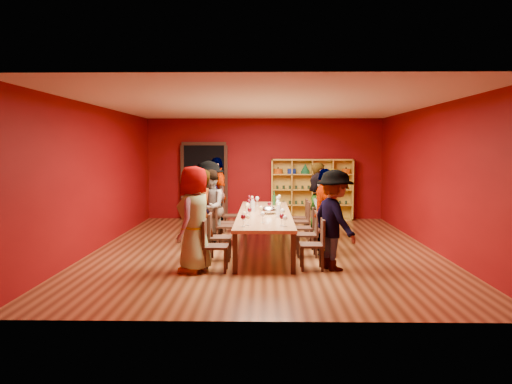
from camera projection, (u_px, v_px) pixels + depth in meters
The scene contains 52 objects.
room_shell at pixel (264, 178), 10.44m from camera, with size 7.10×9.10×3.04m.
tasting_table at pixel (264, 215), 10.51m from camera, with size 1.10×4.50×0.75m.
doorway at pixel (204, 181), 14.92m from camera, with size 1.40×0.17×2.30m.
shelving_unit at pixel (312, 187), 14.76m from camera, with size 2.40×0.40×1.80m.
chair_person_left_0 at pixel (211, 243), 8.55m from camera, with size 0.42×0.42×0.89m.
person_left_0 at pixel (195, 219), 8.52m from camera, with size 0.89×0.48×1.81m, color #525157.
chair_person_left_1 at pixel (216, 234), 9.41m from camera, with size 0.42×0.42×0.89m.
person_left_1 at pixel (201, 215), 9.38m from camera, with size 0.62×0.46×1.71m, color #46464B.
chair_person_left_2 at pixel (222, 223), 10.78m from camera, with size 0.42×0.42×0.89m.
person_left_2 at pixel (210, 208), 10.76m from camera, with size 0.81×0.44×1.66m, color #15163A.
chair_person_left_3 at pixel (224, 220), 11.24m from camera, with size 0.42×0.42×0.89m.
person_left_3 at pixel (209, 202), 11.21m from camera, with size 1.19×0.49×1.83m, color #5979B8.
chair_person_left_4 at pixel (228, 213), 12.49m from camera, with size 0.42×0.42×0.89m.
person_left_4 at pixel (217, 195), 12.46m from camera, with size 1.11×0.50×1.89m, color #5280A9.
chair_person_right_0 at pixel (316, 241), 8.68m from camera, with size 0.42×0.42×0.89m.
person_right_0 at pixel (335, 220), 8.64m from camera, with size 1.13×0.47×1.74m, color #5177A7.
chair_person_right_1 at pixel (311, 231), 9.72m from camera, with size 0.42×0.42×0.89m.
person_right_1 at pixel (325, 213), 9.68m from camera, with size 1.01×0.46×1.72m, color beige.
chair_person_right_2 at pixel (307, 225), 10.53m from camera, with size 0.42×0.42×0.89m.
person_right_2 at pixel (320, 211), 10.50m from camera, with size 1.49×0.43×1.61m, color #4D4D52.
chair_person_right_3 at pixel (304, 219), 11.45m from camera, with size 0.42×0.42×0.89m.
person_right_3 at pixel (323, 208), 11.42m from camera, with size 0.73×0.40×1.49m, color #5976B9.
chair_person_right_4 at pixel (302, 215), 12.07m from camera, with size 0.42×0.42×0.89m.
person_right_4 at pixel (320, 199), 12.03m from camera, with size 0.65×0.47×1.77m, color #4C4C51.
wine_glass_0 at pixel (278, 202), 11.43m from camera, with size 0.08×0.08×0.19m.
wine_glass_1 at pixel (263, 215), 9.11m from camera, with size 0.08×0.08×0.21m.
wine_glass_2 at pixel (250, 210), 9.77m from camera, with size 0.08×0.08×0.21m.
wine_glass_3 at pixel (243, 218), 8.68m from camera, with size 0.09×0.09×0.22m.
wine_glass_4 at pixel (252, 198), 12.40m from camera, with size 0.07×0.07×0.18m.
wine_glass_5 at pixel (249, 202), 11.27m from camera, with size 0.09×0.09×0.21m.
wine_glass_6 at pixel (269, 204), 10.90m from camera, with size 0.08×0.08×0.20m.
wine_glass_7 at pixel (278, 203), 11.18m from camera, with size 0.07×0.07×0.18m.
wine_glass_8 at pixel (279, 207), 10.42m from camera, with size 0.08×0.08×0.20m.
wine_glass_9 at pixel (261, 208), 10.09m from camera, with size 0.08×0.08×0.20m.
wine_glass_10 at pixel (279, 197), 12.45m from camera, with size 0.09×0.09×0.21m.
wine_glass_11 at pixel (253, 200), 11.54m from camera, with size 0.09×0.09×0.22m.
wine_glass_12 at pixel (282, 217), 8.76m from camera, with size 0.09×0.09×0.22m.
wine_glass_13 at pixel (257, 199), 11.88m from camera, with size 0.09×0.09×0.22m.
wine_glass_14 at pixel (282, 211), 9.58m from camera, with size 0.08×0.08×0.21m.
wine_glass_15 at pixel (285, 219), 8.68m from camera, with size 0.08×0.08×0.20m.
wine_glass_16 at pixel (247, 207), 10.39m from camera, with size 0.08×0.08×0.20m.
wine_glass_17 at pixel (244, 214), 9.41m from camera, with size 0.07×0.07×0.18m.
wine_glass_18 at pixel (279, 205), 10.61m from camera, with size 0.09×0.09×0.22m.
wine_glass_19 at pixel (278, 198), 12.28m from camera, with size 0.08×0.08×0.19m.
wine_glass_20 at pixel (247, 206), 10.51m from camera, with size 0.09×0.09×0.22m.
wine_glass_21 at pixel (248, 218), 8.82m from camera, with size 0.08×0.08×0.19m.
wine_glass_22 at pixel (283, 212), 9.68m from camera, with size 0.07×0.07×0.18m.
wine_glass_23 at pixel (249, 198), 12.20m from camera, with size 0.09×0.09×0.22m.
spittoon_bowl at pixel (269, 210), 10.39m from camera, with size 0.32×0.32×0.18m, color silver.
carafe_a at pixel (253, 206), 10.83m from camera, with size 0.11×0.11×0.26m.
carafe_b at pixel (278, 212), 9.87m from camera, with size 0.11×0.11×0.24m.
wine_bottle at pixel (274, 200), 11.94m from camera, with size 0.10×0.10×0.34m.
Camera 1 is at (0.01, -10.43, 2.11)m, focal length 35.00 mm.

